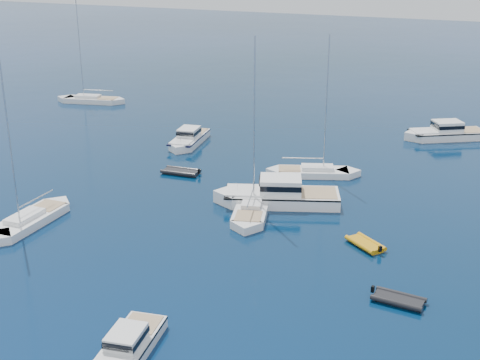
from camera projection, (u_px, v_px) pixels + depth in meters
name	position (u px, v px, depth m)	size (l,w,h in m)	color
ground	(65.00, 352.00, 37.55)	(400.00, 400.00, 0.00)	navy
motor_cruiser_near	(126.00, 357.00, 37.13)	(2.46, 8.03, 2.11)	silver
motor_cruiser_centre	(278.00, 204.00, 59.45)	(3.82, 12.48, 3.27)	white
motor_cruiser_distant	(444.00, 139.00, 79.68)	(3.36, 10.98, 2.88)	white
motor_cruiser_horizon	(189.00, 144.00, 77.56)	(2.91, 9.51, 2.50)	white
sailboat_fore	(29.00, 224.00, 54.99)	(2.84, 10.91, 16.04)	white
sailboat_mid_r	(252.00, 212.00, 57.52)	(2.84, 10.92, 16.05)	white
sailboat_centre	(313.00, 175.00, 66.82)	(2.67, 10.28, 15.11)	white
sailboat_far_l	(91.00, 102.00, 98.44)	(2.97, 11.42, 16.79)	silver
tender_yellow	(365.00, 246.00, 50.93)	(1.92, 3.48, 0.95)	orange
tender_grey_near	(398.00, 303.00, 42.84)	(1.99, 3.62, 0.95)	black
tender_grey_far	(181.00, 174.00, 67.34)	(2.22, 4.14, 0.95)	black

